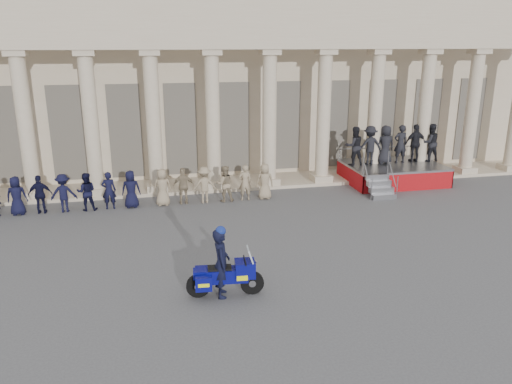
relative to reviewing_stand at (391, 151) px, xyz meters
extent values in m
plane|color=#4D4D50|center=(-9.85, -7.59, -1.57)|extent=(90.00, 90.00, 0.00)
cube|color=#C0AC90|center=(-9.85, 7.41, 2.93)|extent=(40.00, 10.00, 9.00)
cube|color=#C0AC90|center=(-9.85, 1.21, -1.50)|extent=(40.00, 2.60, 0.15)
cube|color=#C0AC90|center=(-9.85, 0.41, 5.22)|extent=(35.80, 1.00, 1.00)
cube|color=#C0AC90|center=(-9.85, 0.41, 6.32)|extent=(35.80, 1.00, 1.20)
cube|color=#C0AC90|center=(-16.35, 0.41, -1.27)|extent=(0.90, 0.90, 0.30)
cylinder|color=#C0AC90|center=(-16.35, 0.41, 1.68)|extent=(0.64, 0.64, 5.60)
cube|color=#C0AC90|center=(-16.35, 0.41, 4.60)|extent=(0.85, 0.85, 0.24)
cube|color=#C0AC90|center=(-13.75, 0.41, -1.27)|extent=(0.90, 0.90, 0.30)
cylinder|color=#C0AC90|center=(-13.75, 0.41, 1.68)|extent=(0.64, 0.64, 5.60)
cube|color=#C0AC90|center=(-13.75, 0.41, 4.60)|extent=(0.85, 0.85, 0.24)
cube|color=#C0AC90|center=(-11.15, 0.41, -1.27)|extent=(0.90, 0.90, 0.30)
cylinder|color=#C0AC90|center=(-11.15, 0.41, 1.68)|extent=(0.64, 0.64, 5.60)
cube|color=#C0AC90|center=(-11.15, 0.41, 4.60)|extent=(0.85, 0.85, 0.24)
cube|color=#C0AC90|center=(-8.55, 0.41, -1.27)|extent=(0.90, 0.90, 0.30)
cylinder|color=#C0AC90|center=(-8.55, 0.41, 1.68)|extent=(0.64, 0.64, 5.60)
cube|color=#C0AC90|center=(-8.55, 0.41, 4.60)|extent=(0.85, 0.85, 0.24)
cube|color=#C0AC90|center=(-5.95, 0.41, -1.27)|extent=(0.90, 0.90, 0.30)
cylinder|color=#C0AC90|center=(-5.95, 0.41, 1.68)|extent=(0.64, 0.64, 5.60)
cube|color=#C0AC90|center=(-5.95, 0.41, 4.60)|extent=(0.85, 0.85, 0.24)
cube|color=#C0AC90|center=(-3.35, 0.41, -1.27)|extent=(0.90, 0.90, 0.30)
cylinder|color=#C0AC90|center=(-3.35, 0.41, 1.68)|extent=(0.64, 0.64, 5.60)
cube|color=#C0AC90|center=(-3.35, 0.41, 4.60)|extent=(0.85, 0.85, 0.24)
cube|color=#C0AC90|center=(-0.75, 0.41, -1.27)|extent=(0.90, 0.90, 0.30)
cylinder|color=#C0AC90|center=(-0.75, 0.41, 1.68)|extent=(0.64, 0.64, 5.60)
cube|color=#C0AC90|center=(-0.75, 0.41, 4.60)|extent=(0.85, 0.85, 0.24)
cube|color=#C0AC90|center=(1.85, 0.41, -1.27)|extent=(0.90, 0.90, 0.30)
cylinder|color=#C0AC90|center=(1.85, 0.41, 1.68)|extent=(0.64, 0.64, 5.60)
cube|color=#C0AC90|center=(1.85, 0.41, 4.60)|extent=(0.85, 0.85, 0.24)
cube|color=#C0AC90|center=(4.45, 0.41, -1.27)|extent=(0.90, 0.90, 0.30)
cylinder|color=#C0AC90|center=(4.45, 0.41, 1.68)|extent=(0.64, 0.64, 5.60)
cube|color=#C0AC90|center=(4.45, 0.41, 4.60)|extent=(0.85, 0.85, 0.24)
cube|color=#C0AC90|center=(7.05, 0.41, -1.27)|extent=(0.90, 0.90, 0.30)
cube|color=black|center=(-17.65, 2.43, 0.98)|extent=(1.30, 0.12, 4.20)
cube|color=black|center=(-15.05, 2.43, 0.98)|extent=(1.30, 0.12, 4.20)
cube|color=black|center=(-12.45, 2.43, 0.98)|extent=(1.30, 0.12, 4.20)
cube|color=black|center=(-9.85, 2.43, 0.98)|extent=(1.30, 0.12, 4.20)
cube|color=black|center=(-7.25, 2.43, 0.98)|extent=(1.30, 0.12, 4.20)
cube|color=black|center=(-4.65, 2.43, 0.98)|extent=(1.30, 0.12, 4.20)
cube|color=black|center=(-2.05, 2.43, 0.98)|extent=(1.30, 0.12, 4.20)
cube|color=black|center=(0.55, 2.43, 0.98)|extent=(1.30, 0.12, 4.20)
cube|color=black|center=(3.15, 2.43, 0.98)|extent=(1.30, 0.12, 4.20)
cube|color=black|center=(5.75, 2.43, 0.98)|extent=(1.30, 0.12, 4.20)
imported|color=black|center=(-16.62, -1.38, -0.79)|extent=(0.77, 0.50, 1.57)
imported|color=black|center=(-15.74, -1.38, -0.79)|extent=(0.92, 0.38, 1.57)
imported|color=black|center=(-14.86, -1.38, -0.79)|extent=(1.01, 0.58, 1.57)
imported|color=black|center=(-13.99, -1.38, -0.79)|extent=(0.76, 0.59, 1.57)
imported|color=black|center=(-13.11, -1.38, -0.79)|extent=(0.57, 0.37, 1.57)
imported|color=black|center=(-12.23, -1.38, -0.79)|extent=(0.77, 0.50, 1.57)
imported|color=gray|center=(-10.95, -1.38, -0.79)|extent=(0.77, 0.50, 1.57)
imported|color=gray|center=(-10.08, -1.38, -0.79)|extent=(0.92, 0.38, 1.57)
imported|color=gray|center=(-9.20, -1.38, -0.79)|extent=(1.01, 0.58, 1.57)
imported|color=gray|center=(-8.32, -1.38, -0.79)|extent=(0.76, 0.59, 1.57)
imported|color=gray|center=(-7.45, -1.38, -0.79)|extent=(0.57, 0.37, 1.57)
imported|color=gray|center=(-6.57, -1.38, -0.79)|extent=(0.77, 0.50, 1.57)
cube|color=gray|center=(0.16, -0.05, -0.70)|extent=(4.53, 3.23, 0.10)
cube|color=maroon|center=(0.16, -1.65, -1.16)|extent=(4.53, 0.04, 0.82)
cube|color=maroon|center=(-2.08, -0.05, -1.16)|extent=(0.04, 3.23, 0.82)
cube|color=maroon|center=(2.41, -0.05, -1.16)|extent=(0.04, 3.23, 0.82)
cube|color=gray|center=(-1.50, -2.57, -1.46)|extent=(1.10, 0.28, 0.23)
cube|color=gray|center=(-1.50, -2.29, -1.23)|extent=(1.10, 0.28, 0.23)
cube|color=gray|center=(-1.50, -2.01, -1.00)|extent=(1.10, 0.28, 0.23)
cube|color=gray|center=(-1.50, -1.73, -0.77)|extent=(1.10, 0.28, 0.23)
cylinder|color=gray|center=(0.16, 1.51, -0.15)|extent=(4.53, 0.04, 0.04)
imported|color=black|center=(-1.84, 0.15, 0.28)|extent=(0.90, 0.70, 1.86)
imported|color=black|center=(-1.04, 0.15, 0.28)|extent=(1.20, 0.69, 1.86)
imported|color=black|center=(-0.24, 0.15, 0.28)|extent=(0.91, 0.59, 1.86)
imported|color=black|center=(0.56, 0.15, 0.28)|extent=(0.68, 0.45, 1.86)
imported|color=black|center=(1.36, 0.15, 0.28)|extent=(1.09, 0.45, 1.86)
imported|color=black|center=(2.16, 0.15, 0.28)|extent=(0.90, 0.70, 1.86)
cylinder|color=black|center=(-8.87, -9.71, -1.25)|extent=(0.65, 0.19, 0.64)
cylinder|color=black|center=(-10.32, -9.59, -1.25)|extent=(0.65, 0.19, 0.64)
cube|color=#0A0D77|center=(-9.55, -9.66, -0.97)|extent=(1.15, 0.50, 0.37)
cube|color=#0A0D77|center=(-9.07, -9.70, -0.81)|extent=(0.58, 0.55, 0.44)
cube|color=silver|center=(-9.07, -9.70, -1.04)|extent=(0.24, 0.31, 0.12)
cube|color=#B2BFCC|center=(-8.90, -9.71, -0.48)|extent=(0.24, 0.46, 0.52)
cube|color=black|center=(-9.74, -9.64, -0.77)|extent=(0.66, 0.38, 0.10)
cube|color=#0A0D77|center=(-10.27, -9.59, -0.89)|extent=(0.37, 0.36, 0.21)
cube|color=#0A0D77|center=(-10.20, -9.91, -1.04)|extent=(0.45, 0.25, 0.39)
cube|color=#FEFF0D|center=(-10.20, -9.91, -1.04)|extent=(0.31, 0.26, 0.10)
cube|color=#0A0D77|center=(-10.15, -9.29, -1.04)|extent=(0.45, 0.25, 0.39)
cube|color=#FEFF0D|center=(-10.15, -9.29, -1.04)|extent=(0.31, 0.26, 0.10)
cylinder|color=silver|center=(-10.01, -9.38, -1.28)|extent=(0.59, 0.15, 0.10)
cylinder|color=black|center=(-9.07, -9.70, -0.58)|extent=(0.09, 0.68, 0.03)
imported|color=black|center=(-9.69, -9.64, -0.61)|extent=(0.52, 0.73, 1.91)
sphere|color=navy|center=(-9.69, -9.64, 0.29)|extent=(0.28, 0.28, 0.28)
camera|label=1|loc=(-11.36, -21.70, 5.00)|focal=35.00mm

